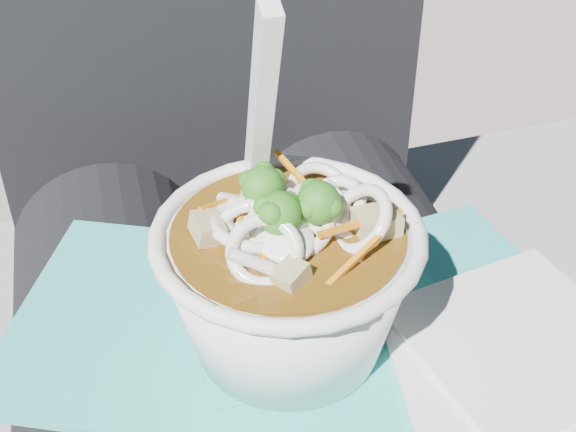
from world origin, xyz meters
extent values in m
cylinder|color=black|center=(0.10, 0.00, 0.53)|extent=(0.15, 0.48, 0.15)
cube|color=teal|center=(0.09, 0.00, 0.61)|extent=(0.21, 0.21, 0.00)
cube|color=teal|center=(0.03, 0.04, 0.61)|extent=(0.23, 0.23, 0.00)
cube|color=teal|center=(-0.01, 0.01, 0.61)|extent=(0.27, 0.27, 0.00)
cube|color=teal|center=(0.08, -0.04, 0.61)|extent=(0.19, 0.22, 0.00)
cube|color=teal|center=(0.02, -0.03, 0.62)|extent=(0.23, 0.23, 0.00)
cube|color=teal|center=(-0.09, 0.04, 0.62)|extent=(0.19, 0.21, 0.00)
cube|color=teal|center=(0.06, -0.08, 0.62)|extent=(0.19, 0.19, 0.00)
cube|color=teal|center=(0.00, -0.06, 0.62)|extent=(0.16, 0.18, 0.00)
cube|color=teal|center=(0.02, 0.04, 0.62)|extent=(0.16, 0.18, 0.00)
cube|color=silver|center=(0.11, -0.08, 0.63)|extent=(0.15, 0.15, 0.00)
cube|color=silver|center=(0.12, -0.05, 0.63)|extent=(0.14, 0.14, 0.00)
torus|color=white|center=(0.00, -0.01, 0.70)|extent=(0.14, 0.14, 0.01)
cylinder|color=#4D2F0B|center=(0.00, -0.01, 0.70)|extent=(0.12, 0.12, 0.01)
torus|color=silver|center=(0.02, 0.00, 0.71)|extent=(0.05, 0.05, 0.02)
torus|color=silver|center=(-0.02, -0.01, 0.70)|extent=(0.04, 0.04, 0.04)
torus|color=silver|center=(-0.02, -0.03, 0.71)|extent=(0.05, 0.05, 0.04)
torus|color=silver|center=(-0.02, -0.01, 0.70)|extent=(0.04, 0.05, 0.03)
torus|color=silver|center=(0.03, 0.00, 0.71)|extent=(0.03, 0.04, 0.03)
torus|color=silver|center=(-0.01, 0.02, 0.70)|extent=(0.04, 0.04, 0.02)
torus|color=silver|center=(-0.02, -0.02, 0.70)|extent=(0.07, 0.06, 0.04)
torus|color=silver|center=(0.03, -0.01, 0.70)|extent=(0.05, 0.06, 0.04)
torus|color=silver|center=(-0.02, -0.01, 0.71)|extent=(0.06, 0.06, 0.02)
torus|color=silver|center=(-0.01, -0.01, 0.71)|extent=(0.06, 0.06, 0.02)
torus|color=silver|center=(0.02, 0.02, 0.71)|extent=(0.04, 0.04, 0.02)
torus|color=silver|center=(0.00, -0.01, 0.70)|extent=(0.06, 0.06, 0.03)
torus|color=silver|center=(0.00, -0.01, 0.70)|extent=(0.05, 0.04, 0.04)
torus|color=silver|center=(0.03, -0.02, 0.71)|extent=(0.04, 0.06, 0.04)
cylinder|color=silver|center=(-0.02, 0.01, 0.71)|extent=(0.01, 0.03, 0.02)
cylinder|color=silver|center=(0.01, -0.01, 0.71)|extent=(0.03, 0.02, 0.02)
cylinder|color=silver|center=(-0.03, 0.01, 0.71)|extent=(0.01, 0.03, 0.02)
cylinder|color=silver|center=(-0.01, 0.01, 0.71)|extent=(0.03, 0.01, 0.02)
cylinder|color=silver|center=(-0.02, -0.04, 0.71)|extent=(0.04, 0.01, 0.02)
cylinder|color=silver|center=(-0.02, 0.01, 0.71)|extent=(0.02, 0.03, 0.01)
cylinder|color=#73994A|center=(0.01, -0.01, 0.71)|extent=(0.01, 0.01, 0.01)
sphere|color=#1C5D15|center=(0.01, -0.01, 0.72)|extent=(0.02, 0.02, 0.02)
sphere|color=#1C5D15|center=(0.01, -0.01, 0.72)|extent=(0.01, 0.01, 0.01)
sphere|color=#1C5D15|center=(0.01, -0.01, 0.72)|extent=(0.01, 0.01, 0.01)
sphere|color=#1C5D15|center=(0.02, -0.02, 0.72)|extent=(0.01, 0.01, 0.01)
sphere|color=#1C5D15|center=(0.01, -0.02, 0.72)|extent=(0.01, 0.01, 0.01)
cylinder|color=#73994A|center=(-0.01, 0.01, 0.71)|extent=(0.01, 0.01, 0.01)
sphere|color=#1C5D15|center=(-0.01, 0.01, 0.72)|extent=(0.02, 0.02, 0.02)
sphere|color=#1C5D15|center=(-0.01, 0.01, 0.72)|extent=(0.01, 0.01, 0.01)
sphere|color=#1C5D15|center=(-0.01, 0.01, 0.72)|extent=(0.01, 0.01, 0.01)
sphere|color=#1C5D15|center=(-0.02, 0.01, 0.72)|extent=(0.01, 0.01, 0.01)
sphere|color=#1C5D15|center=(-0.01, 0.01, 0.72)|extent=(0.01, 0.01, 0.01)
cylinder|color=#73994A|center=(-0.01, -0.02, 0.71)|extent=(0.01, 0.01, 0.01)
sphere|color=#1C5D15|center=(-0.01, -0.02, 0.72)|extent=(0.02, 0.02, 0.02)
sphere|color=#1C5D15|center=(-0.02, -0.02, 0.72)|extent=(0.01, 0.01, 0.01)
sphere|color=#1C5D15|center=(-0.01, -0.02, 0.72)|extent=(0.01, 0.01, 0.01)
sphere|color=#1C5D15|center=(-0.02, -0.02, 0.72)|extent=(0.01, 0.01, 0.01)
sphere|color=#1C5D15|center=(0.00, -0.01, 0.72)|extent=(0.01, 0.01, 0.01)
cube|color=orange|center=(0.02, -0.05, 0.71)|extent=(0.04, 0.02, 0.02)
cube|color=orange|center=(-0.01, 0.02, 0.70)|extent=(0.03, 0.04, 0.01)
cube|color=orange|center=(-0.03, 0.01, 0.71)|extent=(0.03, 0.02, 0.01)
cube|color=orange|center=(-0.03, -0.02, 0.71)|extent=(0.02, 0.03, 0.00)
cube|color=orange|center=(0.01, 0.02, 0.71)|extent=(0.02, 0.05, 0.02)
cube|color=orange|center=(0.03, -0.03, 0.71)|extent=(0.05, 0.01, 0.01)
cube|color=#988456|center=(0.04, -0.02, 0.71)|extent=(0.02, 0.02, 0.02)
cube|color=#988456|center=(0.00, 0.02, 0.70)|extent=(0.02, 0.02, 0.01)
cube|color=#988456|center=(-0.04, -0.01, 0.71)|extent=(0.02, 0.02, 0.02)
cube|color=#988456|center=(-0.01, -0.05, 0.71)|extent=(0.02, 0.02, 0.01)
ellipsoid|color=white|center=(-0.01, -0.02, 0.71)|extent=(0.03, 0.04, 0.01)
cube|color=white|center=(-0.01, 0.02, 0.76)|extent=(0.01, 0.06, 0.13)
camera|label=1|loc=(-0.09, -0.32, 0.96)|focal=50.00mm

